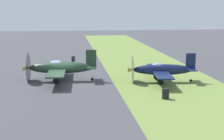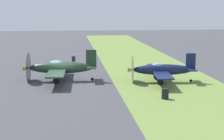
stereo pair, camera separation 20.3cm
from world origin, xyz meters
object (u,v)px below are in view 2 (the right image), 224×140
fuel_drum (165,94)px  ground_crew_chief (74,61)px  airplane_lead (60,68)px  airplane_wingman (162,70)px

fuel_drum → ground_crew_chief: bearing=24.6°
airplane_lead → airplane_wingman: 10.43m
airplane_lead → ground_crew_chief: size_ratio=5.50×
airplane_lead → airplane_wingman: size_ratio=1.08×
airplane_lead → fuel_drum: size_ratio=10.57×
airplane_wingman → fuel_drum: 6.85m
airplane_lead → ground_crew_chief: airplane_lead is taller
fuel_drum → airplane_lead: bearing=46.6°
airplane_wingman → fuel_drum: bearing=174.0°
airplane_lead → fuel_drum: (-8.42, -8.90, -0.97)m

